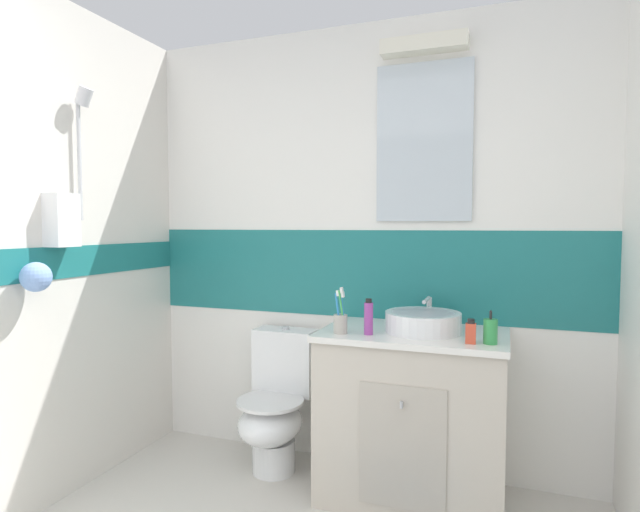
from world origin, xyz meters
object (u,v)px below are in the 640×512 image
(toilet, at_px, (276,405))
(sink_basin, at_px, (423,321))
(toothbrush_cup, at_px, (341,321))
(perfume_flask_small, at_px, (471,332))
(soap_dispenser, at_px, (490,331))
(deodorant_spray_can, at_px, (369,318))

(toilet, bearing_deg, sink_basin, -3.01)
(toothbrush_cup, relative_size, perfume_flask_small, 2.06)
(toilet, height_order, soap_dispenser, soap_dispenser)
(toothbrush_cup, bearing_deg, deodorant_spray_can, 8.37)
(toothbrush_cup, bearing_deg, soap_dispenser, 1.38)
(toilet, bearing_deg, deodorant_spray_can, -18.32)
(toilet, distance_m, deodorant_spray_can, 0.84)
(sink_basin, xyz_separation_m, perfume_flask_small, (0.24, -0.18, -0.00))
(deodorant_spray_can, bearing_deg, soap_dispenser, -0.33)
(sink_basin, height_order, perfume_flask_small, sink_basin)
(deodorant_spray_can, bearing_deg, toothbrush_cup, -171.63)
(toothbrush_cup, distance_m, deodorant_spray_can, 0.14)
(soap_dispenser, height_order, perfume_flask_small, soap_dispenser)
(sink_basin, relative_size, perfume_flask_small, 3.74)
(soap_dispenser, bearing_deg, sink_basin, 154.50)
(toothbrush_cup, height_order, deodorant_spray_can, toothbrush_cup)
(sink_basin, relative_size, deodorant_spray_can, 2.37)
(sink_basin, bearing_deg, deodorant_spray_can, -147.82)
(deodorant_spray_can, bearing_deg, toilet, 161.68)
(sink_basin, distance_m, soap_dispenser, 0.36)
(sink_basin, xyz_separation_m, toilet, (-0.82, 0.04, -0.54))
(toilet, bearing_deg, toothbrush_cup, -25.47)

